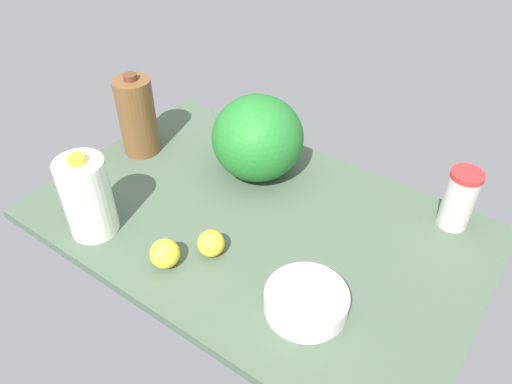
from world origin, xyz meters
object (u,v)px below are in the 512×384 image
milk_jug (87,197)px  chocolate_milk_jug (137,116)px  mixing_bowl (306,301)px  lemon_loose (165,254)px  tumbler_cup (459,199)px  watermelon (258,138)px  lemon_far_back (211,243)px

milk_jug → chocolate_milk_jug: size_ratio=0.89×
mixing_bowl → chocolate_milk_jug: 79.46cm
mixing_bowl → lemon_loose: bearing=-166.3°
mixing_bowl → tumbler_cup: (17.59, 47.04, 6.17)cm
chocolate_milk_jug → lemon_loose: size_ratio=3.60×
watermelon → lemon_far_back: 36.74cm
watermelon → milk_jug: size_ratio=1.12×
milk_jug → lemon_far_back: bearing=19.9°
chocolate_milk_jug → lemon_loose: bearing=-38.2°
milk_jug → watermelon: bearing=65.3°
mixing_bowl → milk_jug: (-59.18, -10.31, 8.64)cm
mixing_bowl → milk_jug: size_ratio=0.80×
tumbler_cup → lemon_loose: tumbler_cup is taller
chocolate_milk_jug → watermelon: bearing=17.9°
lemon_loose → lemon_far_back: lemon_loose is taller
tumbler_cup → milk_jug: (-76.76, -57.35, 2.46)cm
tumbler_cup → chocolate_milk_jug: (-92.96, -23.96, 3.89)cm
tumbler_cup → milk_jug: bearing=-143.2°
watermelon → lemon_loose: size_ratio=3.61×
chocolate_milk_jug → lemon_far_back: 52.84cm
tumbler_cup → chocolate_milk_jug: chocolate_milk_jug is taller
mixing_bowl → watermelon: bearing=137.6°
watermelon → tumbler_cup: watermelon is taller
watermelon → lemon_loose: watermelon is taller
mixing_bowl → milk_jug: bearing=-170.1°
mixing_bowl → tumbler_cup: bearing=69.5°
tumbler_cup → milk_jug: milk_jug is taller
lemon_loose → tumbler_cup: bearing=46.6°
watermelon → chocolate_milk_jug: chocolate_milk_jug is taller
milk_jug → chocolate_milk_jug: (-16.19, 33.39, 1.43)cm
lemon_far_back → tumbler_cup: bearing=45.2°
mixing_bowl → milk_jug: milk_jug is taller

